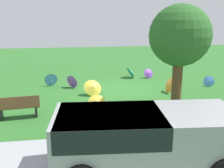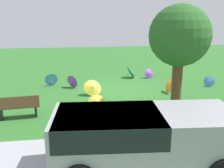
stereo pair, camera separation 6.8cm
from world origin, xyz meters
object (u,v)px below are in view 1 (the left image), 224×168
Objects in this scene: shade_tree at (180,37)px; parasol_blue_1 at (51,79)px; parasol_orange_0 at (168,85)px; van_dark at (140,136)px; parasol_teal_1 at (131,72)px; parasol_blue_0 at (209,81)px; parasol_yellow_0 at (93,87)px; parasol_purple_0 at (73,81)px; park_bench at (18,107)px; parasol_yellow_1 at (96,102)px; parasol_purple_1 at (149,73)px.

shade_tree is 7.64m from parasol_blue_1.
parasol_orange_0 is 1.08× the size of parasol_blue_1.
van_dark is 10.31m from parasol_teal_1.
van_dark is 5.63m from shade_tree.
parasol_yellow_0 is at bearing 6.27° from parasol_blue_0.
shade_tree reaches higher than parasol_blue_0.
parasol_blue_0 is at bearing 144.05° from parasol_teal_1.
park_bench is at bearing 63.78° from parasol_purple_0.
parasol_yellow_1 is at bearing -2.73° from shade_tree.
park_bench reaches higher than parasol_yellow_1.
parasol_orange_0 reaches higher than parasol_teal_1.
parasol_blue_1 is at bearing -72.03° from van_dark.
parasol_purple_0 is at bearing -40.92° from shade_tree.
parasol_teal_1 and parasol_blue_1 have the same top height.
shade_tree reaches higher than parasol_teal_1.
parasol_purple_1 is (-4.76, -1.51, -0.04)m from parasol_purple_0.
parasol_purple_1 is 0.85× the size of parasol_teal_1.
parasol_yellow_0 is at bearing -84.27° from van_dark.
van_dark is 9.33m from parasol_blue_1.
parasol_yellow_0 is at bearing 39.69° from parasol_purple_1.
van_dark is 2.88× the size of park_bench.
parasol_blue_0 is (-3.09, -2.91, -2.71)m from shade_tree.
parasol_orange_0 is (-4.84, 1.72, 0.04)m from parasol_purple_0.
shade_tree is 5.96× the size of parasol_purple_0.
parasol_teal_1 is at bearing -35.95° from parasol_blue_0.
parasol_yellow_1 is (0.69, -4.60, -0.58)m from van_dark.
van_dark is at bearing 98.50° from parasol_yellow_1.
park_bench is 7.36m from parasol_orange_0.
van_dark is 4.59× the size of parasol_yellow_0.
shade_tree is 5.15× the size of parasol_teal_1.
van_dark is 6.66× the size of parasol_purple_1.
parasol_yellow_0 reaches higher than parasol_orange_0.
parasol_purple_0 is 1.91m from parasol_yellow_0.
van_dark reaches higher than parasol_orange_0.
parasol_teal_1 is 5.08m from parasol_blue_1.
parasol_yellow_0 is 4.41m from parasol_teal_1.
parasol_yellow_1 is (3.45, -0.16, -2.68)m from shade_tree.
parasol_blue_1 is (5.63, -4.42, -2.65)m from shade_tree.
parasol_purple_0 reaches higher than parasol_purple_1.
shade_tree is 6.08× the size of parasol_purple_1.
parasol_purple_1 is 0.69× the size of parasol_yellow_0.
parasol_orange_0 is at bearing 107.71° from parasol_teal_1.
van_dark is 6.67m from parasol_yellow_0.
parasol_blue_0 is (-7.50, 0.92, -0.05)m from parasol_purple_0.
park_bench is 10.14m from parasol_blue_0.
parasol_yellow_0 is at bearing 134.64° from parasol_blue_1.
parasol_purple_0 is 0.86× the size of parasol_orange_0.
van_dark reaches higher than parasol_purple_0.
parasol_teal_1 is 1.00× the size of parasol_orange_0.
parasol_yellow_1 is at bearing 22.75° from parasol_blue_0.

